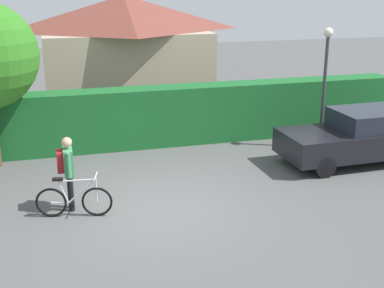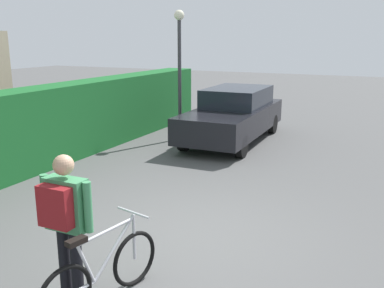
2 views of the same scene
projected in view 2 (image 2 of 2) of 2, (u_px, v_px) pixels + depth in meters
name	position (u px, v px, depth m)	size (l,w,h in m)	color
ground_plane	(191.00, 238.00, 6.39)	(60.00, 60.00, 0.00)	#505050
parked_car_near	(234.00, 114.00, 12.26)	(4.56, 1.84, 1.49)	black
bicycle	(103.00, 273.00, 4.75)	(1.62, 0.56, 0.93)	black
person_rider	(65.00, 214.00, 4.69)	(0.35, 0.68, 1.68)	black
street_lamp	(179.00, 56.00, 12.03)	(0.28, 0.28, 3.60)	#38383D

